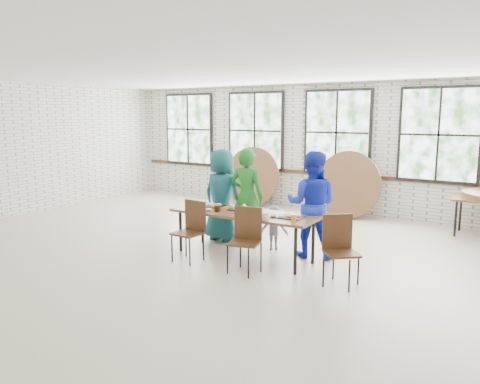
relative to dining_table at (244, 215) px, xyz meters
The scene contains 11 objects.
room 4.26m from the dining_table, 91.63° to the left, with size 12.00×12.00×12.00m.
dining_table is the anchor object (origin of this frame).
chair_near_left 0.85m from the dining_table, 136.57° to the right, with size 0.44×0.42×0.95m.
chair_near_right 0.70m from the dining_table, 53.92° to the right, with size 0.52×0.51×0.95m.
chair_spare 1.76m from the dining_table, ahead, with size 0.58×0.58×0.95m.
adult_teal 1.12m from the dining_table, 144.11° to the left, with size 0.82×0.53×1.68m, color navy.
adult_green 0.76m from the dining_table, 118.73° to the left, with size 0.63×0.41×1.72m, color #1E7123.
toddler 0.74m from the dining_table, 73.72° to the left, with size 0.49×0.28×0.76m, color #211647.
adult_blue 1.11m from the dining_table, 36.35° to the left, with size 0.84×0.65×1.72m, color #1C31C9.
tabletop_clutter 0.14m from the dining_table, 16.23° to the right, with size 2.00×0.63×0.11m.
round_tops_leaning 3.92m from the dining_table, 104.43° to the left, with size 4.13×0.49×1.48m.
Camera 1 is at (4.11, -5.80, 2.29)m, focal length 35.00 mm.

